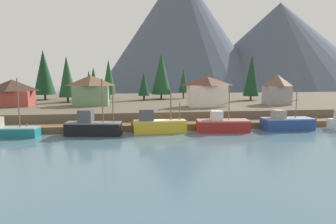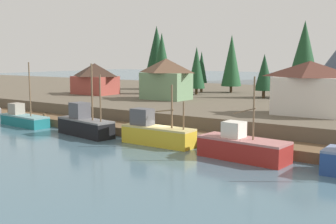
{
  "view_description": "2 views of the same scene",
  "coord_description": "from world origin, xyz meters",
  "px_view_note": "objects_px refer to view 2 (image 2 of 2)",
  "views": [
    {
      "loc": [
        -4.42,
        -44.86,
        8.84
      ],
      "look_at": [
        2.01,
        1.65,
        2.87
      ],
      "focal_mm": 30.23,
      "sensor_mm": 36.0,
      "label": 1
    },
    {
      "loc": [
        25.88,
        -35.97,
        9.14
      ],
      "look_at": [
        -0.34,
        1.47,
        3.16
      ],
      "focal_mm": 44.53,
      "sensor_mm": 36.0,
      "label": 2
    }
  ],
  "objects_px": {
    "house_white": "(309,88)",
    "conifer_mid_left": "(231,60)",
    "conifer_mid_right": "(304,55)",
    "fishing_boat_red": "(242,147)",
    "conifer_back_right": "(202,67)",
    "conifer_far_left": "(197,68)",
    "fishing_boat_teal": "(24,119)",
    "house_green": "(166,79)",
    "conifer_near_left": "(264,72)",
    "fishing_boat_black": "(85,125)",
    "conifer_centre": "(162,60)",
    "conifer_far_right": "(157,54)",
    "house_red": "(95,78)",
    "fishing_boat_yellow": "(156,133)"
  },
  "relations": [
    {
      "from": "fishing_boat_black",
      "to": "conifer_far_left",
      "type": "relative_size",
      "value": 0.98
    },
    {
      "from": "house_red",
      "to": "fishing_boat_teal",
      "type": "bearing_deg",
      "value": -71.63
    },
    {
      "from": "house_green",
      "to": "conifer_centre",
      "type": "bearing_deg",
      "value": 129.46
    },
    {
      "from": "fishing_boat_red",
      "to": "conifer_far_right",
      "type": "bearing_deg",
      "value": 139.8
    },
    {
      "from": "fishing_boat_black",
      "to": "fishing_boat_yellow",
      "type": "relative_size",
      "value": 1.04
    },
    {
      "from": "fishing_boat_teal",
      "to": "house_white",
      "type": "distance_m",
      "value": 36.96
    },
    {
      "from": "fishing_boat_teal",
      "to": "conifer_mid_left",
      "type": "relative_size",
      "value": 0.78
    },
    {
      "from": "conifer_centre",
      "to": "fishing_boat_teal",
      "type": "bearing_deg",
      "value": -95.82
    },
    {
      "from": "house_red",
      "to": "conifer_mid_right",
      "type": "distance_m",
      "value": 36.77
    },
    {
      "from": "fishing_boat_red",
      "to": "conifer_mid_left",
      "type": "xyz_separation_m",
      "value": [
        -20.23,
        38.24,
        7.5
      ]
    },
    {
      "from": "conifer_far_left",
      "to": "house_red",
      "type": "bearing_deg",
      "value": -147.1
    },
    {
      "from": "fishing_boat_black",
      "to": "house_red",
      "type": "height_order",
      "value": "fishing_boat_black"
    },
    {
      "from": "fishing_boat_black",
      "to": "house_red",
      "type": "bearing_deg",
      "value": 141.57
    },
    {
      "from": "house_white",
      "to": "conifer_mid_left",
      "type": "xyz_separation_m",
      "value": [
        -21.72,
        23.75,
        2.91
      ]
    },
    {
      "from": "house_white",
      "to": "conifer_centre",
      "type": "relative_size",
      "value": 0.74
    },
    {
      "from": "fishing_boat_teal",
      "to": "fishing_boat_yellow",
      "type": "relative_size",
      "value": 1.05
    },
    {
      "from": "fishing_boat_teal",
      "to": "conifer_mid_right",
      "type": "distance_m",
      "value": 45.01
    },
    {
      "from": "conifer_centre",
      "to": "conifer_mid_left",
      "type": "bearing_deg",
      "value": 46.98
    },
    {
      "from": "conifer_mid_left",
      "to": "conifer_far_left",
      "type": "relative_size",
      "value": 1.27
    },
    {
      "from": "conifer_near_left",
      "to": "conifer_far_right",
      "type": "xyz_separation_m",
      "value": [
        -26.38,
        5.92,
        3.1
      ]
    },
    {
      "from": "fishing_boat_yellow",
      "to": "house_red",
      "type": "height_order",
      "value": "house_red"
    },
    {
      "from": "conifer_mid_left",
      "to": "conifer_mid_right",
      "type": "distance_m",
      "value": 14.76
    },
    {
      "from": "conifer_near_left",
      "to": "conifer_centre",
      "type": "height_order",
      "value": "conifer_centre"
    },
    {
      "from": "house_white",
      "to": "house_green",
      "type": "bearing_deg",
      "value": 166.57
    },
    {
      "from": "fishing_boat_red",
      "to": "house_red",
      "type": "distance_m",
      "value": 44.47
    },
    {
      "from": "fishing_boat_red",
      "to": "conifer_back_right",
      "type": "xyz_separation_m",
      "value": [
        -25.3,
        35.68,
        6.17
      ]
    },
    {
      "from": "fishing_boat_teal",
      "to": "fishing_boat_red",
      "type": "xyz_separation_m",
      "value": [
        32.31,
        -0.33,
        0.18
      ]
    },
    {
      "from": "conifer_mid_left",
      "to": "conifer_mid_right",
      "type": "height_order",
      "value": "conifer_mid_right"
    },
    {
      "from": "house_green",
      "to": "conifer_far_right",
      "type": "bearing_deg",
      "value": 130.36
    },
    {
      "from": "conifer_far_right",
      "to": "conifer_mid_left",
      "type": "bearing_deg",
      "value": 3.55
    },
    {
      "from": "fishing_boat_teal",
      "to": "fishing_boat_black",
      "type": "height_order",
      "value": "fishing_boat_teal"
    },
    {
      "from": "conifer_mid_left",
      "to": "conifer_centre",
      "type": "height_order",
      "value": "conifer_centre"
    },
    {
      "from": "conifer_far_left",
      "to": "conifer_back_right",
      "type": "bearing_deg",
      "value": 110.4
    },
    {
      "from": "conifer_mid_right",
      "to": "house_green",
      "type": "bearing_deg",
      "value": -138.13
    },
    {
      "from": "conifer_mid_right",
      "to": "fishing_boat_red",
      "type": "bearing_deg",
      "value": -80.86
    },
    {
      "from": "fishing_boat_black",
      "to": "conifer_centre",
      "type": "relative_size",
      "value": 0.76
    },
    {
      "from": "house_red",
      "to": "conifer_far_left",
      "type": "bearing_deg",
      "value": 32.9
    },
    {
      "from": "fishing_boat_red",
      "to": "conifer_far_left",
      "type": "bearing_deg",
      "value": 132.12
    },
    {
      "from": "house_red",
      "to": "conifer_near_left",
      "type": "bearing_deg",
      "value": 20.4
    },
    {
      "from": "fishing_boat_black",
      "to": "conifer_far_right",
      "type": "xyz_separation_m",
      "value": [
        -16.99,
        37.21,
        8.55
      ]
    },
    {
      "from": "conifer_back_right",
      "to": "conifer_far_left",
      "type": "bearing_deg",
      "value": -69.6
    },
    {
      "from": "house_green",
      "to": "conifer_mid_left",
      "type": "distance_m",
      "value": 18.34
    },
    {
      "from": "conifer_mid_left",
      "to": "conifer_far_left",
      "type": "xyz_separation_m",
      "value": [
        -3.27,
        -7.4,
        -1.24
      ]
    },
    {
      "from": "conifer_near_left",
      "to": "conifer_back_right",
      "type": "distance_m",
      "value": 15.17
    },
    {
      "from": "house_white",
      "to": "conifer_mid_left",
      "type": "height_order",
      "value": "conifer_mid_left"
    },
    {
      "from": "house_red",
      "to": "conifer_far_right",
      "type": "xyz_separation_m",
      "value": [
        1.92,
        16.44,
        4.48
      ]
    },
    {
      "from": "fishing_boat_teal",
      "to": "house_white",
      "type": "relative_size",
      "value": 1.04
    },
    {
      "from": "conifer_mid_right",
      "to": "fishing_boat_black",
      "type": "bearing_deg",
      "value": -112.08
    },
    {
      "from": "fishing_boat_black",
      "to": "conifer_far_right",
      "type": "height_order",
      "value": "conifer_far_right"
    },
    {
      "from": "house_red",
      "to": "conifer_mid_left",
      "type": "bearing_deg",
      "value": 42.83
    }
  ]
}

